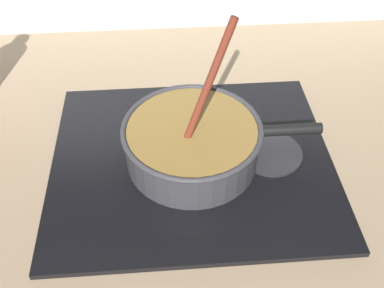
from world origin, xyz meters
name	(u,v)px	position (x,y,z in m)	size (l,w,h in m)	color
ground	(187,279)	(0.00, 0.00, -0.02)	(2.40, 1.60, 0.04)	#9E8466
hob_plate	(192,160)	(0.03, 0.25, 0.01)	(0.56, 0.48, 0.01)	black
burner_ring	(192,157)	(0.03, 0.25, 0.02)	(0.18, 0.18, 0.01)	#592D0C
spare_burner	(271,153)	(0.19, 0.25, 0.01)	(0.13, 0.13, 0.01)	#262628
cooking_pan	(193,142)	(0.03, 0.25, 0.06)	(0.39, 0.27, 0.31)	#38383D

